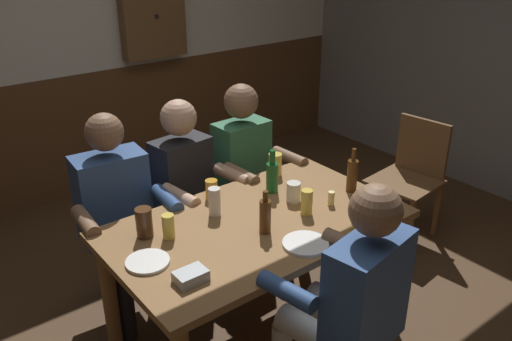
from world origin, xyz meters
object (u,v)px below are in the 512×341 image
Objects in this scene: person_2 at (249,166)px; person_0 at (118,208)px; chair_empty_near_right at (411,175)px; pint_glass_4 at (215,202)px; pint_glass_6 at (211,189)px; person_1 at (190,186)px; dining_table at (256,239)px; condiment_caddy at (191,276)px; bottle_2 at (272,176)px; pint_glass_0 at (168,226)px; wall_dart_cabinet at (153,15)px; table_candle at (331,198)px; plate_1 at (148,262)px; plate_0 at (305,244)px; person_3 at (351,295)px; pint_glass_7 at (307,202)px; bottle_0 at (265,215)px; pint_glass_3 at (275,165)px; pint_glass_5 at (144,223)px; pint_glass_2 at (294,192)px; bottle_1 at (352,175)px; pint_glass_1 at (359,218)px.

person_0 is at bearing -2.54° from person_2.
chair_empty_near_right is 5.59× the size of pint_glass_4.
person_0 is 0.55m from pint_glass_6.
dining_table is at bearing 82.06° from person_1.
bottle_2 is at bearing 28.33° from condiment_caddy.
person_1 is at bearing 50.53° from pint_glass_0.
pint_glass_4 is 2.27m from wall_dart_cabinet.
table_candle reaches higher than plate_1.
table_candle is 0.45m from plate_0.
person_3 is 8.80× the size of pint_glass_7.
pint_glass_4 is (-1.71, 0.01, 0.34)m from chair_empty_near_right.
person_2 is at bearing 57.80° from bottle_0.
person_0 is 8.68× the size of pint_glass_7.
pint_glass_7 is (0.21, 0.22, 0.06)m from plate_0.
pint_glass_4 is (-0.57, -0.19, 0.01)m from pint_glass_3.
person_2 is 7.79× the size of pint_glass_4.
wall_dart_cabinet is (0.59, 2.55, 0.72)m from plate_0.
pint_glass_5 is at bearing -120.27° from wall_dart_cabinet.
person_0 reaches higher than bottle_2.
pint_glass_2 is 0.16× the size of wall_dart_cabinet.
chair_empty_near_right is at bearing 153.07° from person_2.
pint_glass_5 is (-0.54, -0.46, 0.14)m from person_1.
person_2 is 8.69× the size of pint_glass_3.
bottle_2 is at bearing 81.97° from chair_empty_near_right.
pint_glass_7 is (0.80, 0.13, 0.05)m from condiment_caddy.
bottle_1 reaches higher than pint_glass_5.
pint_glass_1 is at bearing -33.21° from pint_glass_0.
pint_glass_0 is 0.18× the size of wall_dart_cabinet.
plate_0 reaches higher than dining_table.
pint_glass_1 is at bearing 132.64° from person_0.
wall_dart_cabinet reaches higher than person_1.
bottle_1 is 2.11× the size of pint_glass_1.
person_3 is 9.80× the size of pint_glass_0.
person_3 is at bearing -108.24° from bottle_2.
table_candle is 0.64× the size of pint_glass_1.
plate_1 is 1.13m from pint_glass_3.
bottle_1 is at bearing -18.09° from pint_glass_2.
plate_0 is 0.32m from pint_glass_7.
dining_table is 0.69m from person_3.
pint_glass_5 reaches higher than table_candle.
plate_0 is at bearing -113.58° from bottle_2.
chair_empty_near_right reaches higher than plate_1.
pint_glass_1 is at bearing 81.78° from person_2.
person_1 reaches higher than bottle_1.
person_0 reaches higher than pint_glass_3.
condiment_caddy is 0.78m from pint_glass_6.
table_candle reaches higher than dining_table.
person_0 is 1.00× the size of person_2.
person_0 reaches higher than person_1.
table_candle is at bearing -0.06° from bottle_0.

